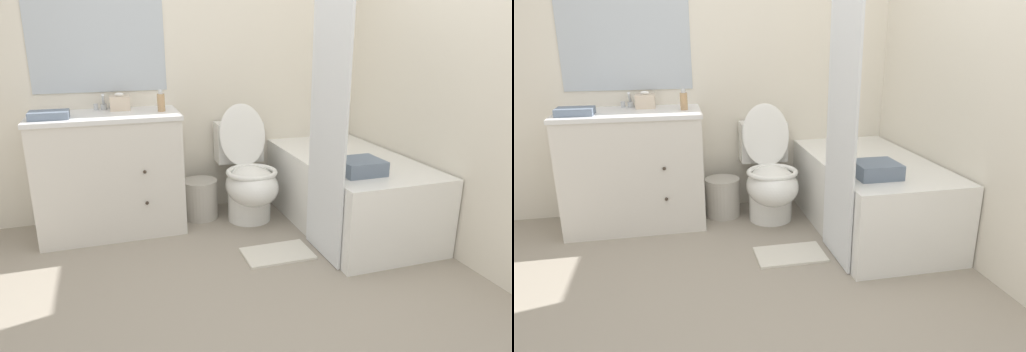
# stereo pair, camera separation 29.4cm
# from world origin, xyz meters

# --- Properties ---
(ground_plane) EXTENTS (14.00, 14.00, 0.00)m
(ground_plane) POSITION_xyz_m (0.00, 0.00, 0.00)
(ground_plane) COLOR gray
(wall_back) EXTENTS (8.00, 0.06, 2.50)m
(wall_back) POSITION_xyz_m (-0.01, 1.69, 1.25)
(wall_back) COLOR silver
(wall_back) RESTS_ON ground_plane
(wall_right) EXTENTS (0.05, 2.67, 2.50)m
(wall_right) POSITION_xyz_m (1.32, 0.83, 1.25)
(wall_right) COLOR silver
(wall_right) RESTS_ON ground_plane
(vanity_cabinet) EXTENTS (1.01, 0.56, 0.87)m
(vanity_cabinet) POSITION_xyz_m (-0.79, 1.40, 0.44)
(vanity_cabinet) COLOR silver
(vanity_cabinet) RESTS_ON ground_plane
(sink_faucet) EXTENTS (0.14, 0.12, 0.12)m
(sink_faucet) POSITION_xyz_m (-0.79, 1.58, 0.90)
(sink_faucet) COLOR silver
(sink_faucet) RESTS_ON vanity_cabinet
(toilet) EXTENTS (0.39, 0.70, 0.88)m
(toilet) POSITION_xyz_m (0.22, 1.29, 0.33)
(toilet) COLOR white
(toilet) RESTS_ON ground_plane
(bathtub) EXTENTS (0.77, 1.44, 0.54)m
(bathtub) POSITION_xyz_m (0.90, 0.94, 0.27)
(bathtub) COLOR white
(bathtub) RESTS_ON ground_plane
(shower_curtain) EXTENTS (0.01, 0.47, 2.03)m
(shower_curtain) POSITION_xyz_m (0.50, 0.55, 1.02)
(shower_curtain) COLOR white
(shower_curtain) RESTS_ON ground_plane
(wastebasket) EXTENTS (0.27, 0.27, 0.31)m
(wastebasket) POSITION_xyz_m (-0.13, 1.43, 0.15)
(wastebasket) COLOR #B7B2A8
(wastebasket) RESTS_ON ground_plane
(tissue_box) EXTENTS (0.14, 0.13, 0.13)m
(tissue_box) POSITION_xyz_m (-0.68, 1.53, 0.92)
(tissue_box) COLOR beige
(tissue_box) RESTS_ON vanity_cabinet
(soap_dispenser) EXTENTS (0.05, 0.05, 0.15)m
(soap_dispenser) POSITION_xyz_m (-0.40, 1.38, 0.94)
(soap_dispenser) COLOR tan
(soap_dispenser) RESTS_ON vanity_cabinet
(hand_towel_folded) EXTENTS (0.24, 0.17, 0.05)m
(hand_towel_folded) POSITION_xyz_m (-1.13, 1.30, 0.89)
(hand_towel_folded) COLOR slate
(hand_towel_folded) RESTS_ON vanity_cabinet
(bath_towel_folded) EXTENTS (0.27, 0.25, 0.09)m
(bath_towel_folded) POSITION_xyz_m (0.75, 0.55, 0.58)
(bath_towel_folded) COLOR slate
(bath_towel_folded) RESTS_ON bathtub
(bath_mat) EXTENTS (0.45, 0.29, 0.02)m
(bath_mat) POSITION_xyz_m (0.21, 0.63, 0.01)
(bath_mat) COLOR silver
(bath_mat) RESTS_ON ground_plane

